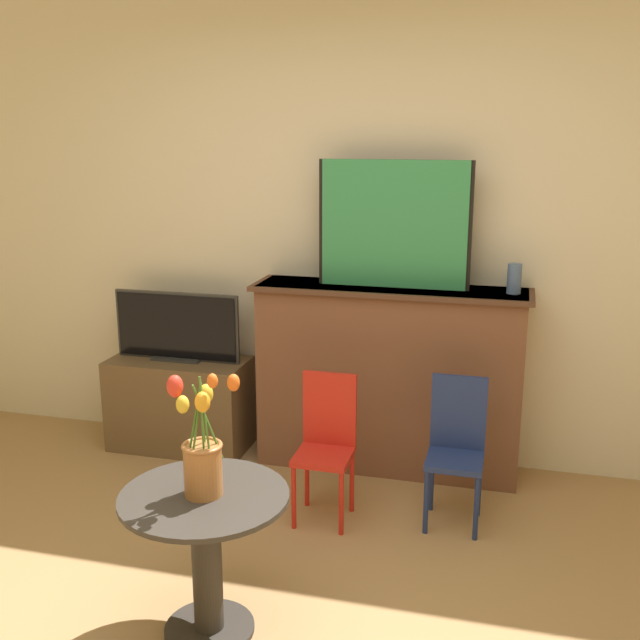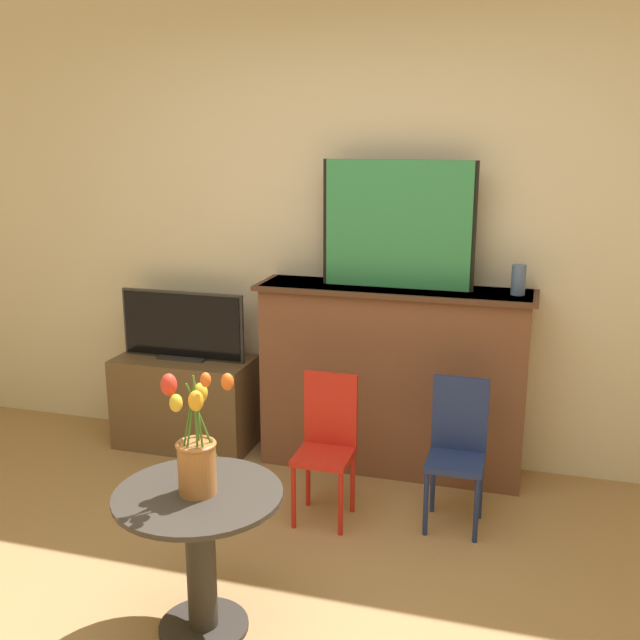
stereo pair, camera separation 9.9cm
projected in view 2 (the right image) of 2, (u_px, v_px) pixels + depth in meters
name	position (u px, v px, depth m)	size (l,w,h in m)	color
wall_back	(371.00, 226.00, 4.20)	(8.00, 0.06, 2.70)	beige
fireplace_mantel	(392.00, 377.00, 4.17)	(1.51, 0.38, 1.05)	brown
painting	(398.00, 225.00, 3.96)	(0.82, 0.03, 0.68)	black
mantel_candle	(518.00, 280.00, 3.84)	(0.07, 0.07, 0.16)	#4C6699
tv_stand	(186.00, 402.00, 4.53)	(0.82, 0.40, 0.55)	brown
tv_monitor	(182.00, 327.00, 4.42)	(0.77, 0.12, 0.41)	#2D2D2D
chair_red	(327.00, 439.00, 3.67)	(0.27, 0.27, 0.73)	red
chair_blue	(457.00, 445.00, 3.60)	(0.27, 0.27, 0.73)	navy
side_table	(200.00, 542.00, 2.81)	(0.63, 0.63, 0.58)	#332D28
vase_tulips	(196.00, 451.00, 2.72)	(0.23, 0.19, 0.48)	#AD6B38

